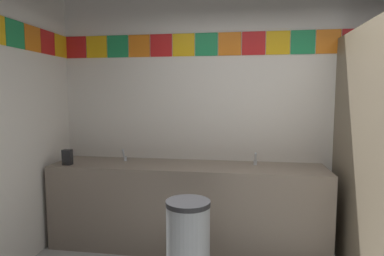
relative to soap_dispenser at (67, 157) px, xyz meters
The scene contains 6 objects.
wall_back 2.14m from the soap_dispenser, 14.25° to the left, with size 4.52×0.09×2.78m.
vanity_counter 1.34m from the soap_dispenser, ahead, with size 2.82×0.59×0.88m.
faucet_left 0.59m from the soap_dispenser, 27.15° to the left, with size 0.04×0.10×0.14m.
faucet_right 1.95m from the soap_dispenser, ahead, with size 0.04×0.10×0.14m.
soap_dispenser is the anchor object (origin of this frame).
trash_bin 1.60m from the soap_dispenser, 22.88° to the right, with size 0.37×0.37×0.75m.
Camera 1 is at (-0.23, -1.85, 1.60)m, focal length 30.68 mm.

